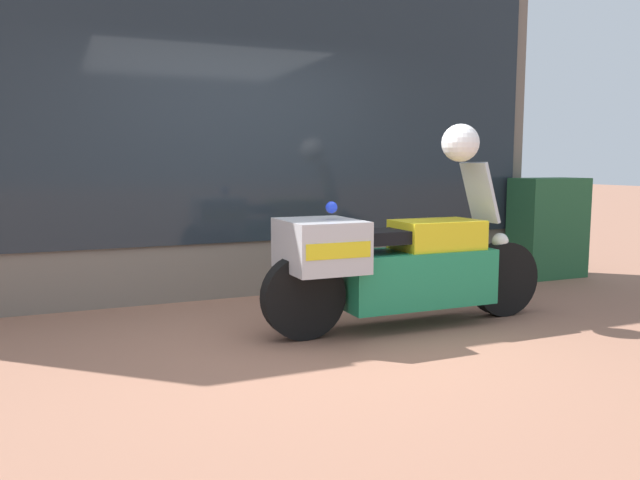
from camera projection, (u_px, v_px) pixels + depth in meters
name	position (u px, v px, depth m)	size (l,w,h in m)	color
ground_plane	(310.00, 346.00, 4.50)	(60.00, 60.00, 0.00)	#8E604C
shop_building	(185.00, 90.00, 5.90)	(6.86, 0.55, 4.00)	#6B6056
window_display	(273.00, 247.00, 6.46)	(5.42, 0.30, 1.88)	slate
paramedic_motorcycle	(393.00, 264.00, 4.93)	(2.50, 0.67, 1.32)	black
utility_cabinet	(548.00, 228.00, 7.20)	(0.83, 0.46, 1.14)	#235633
white_helmet	(460.00, 143.00, 5.05)	(0.31, 0.31, 0.31)	white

